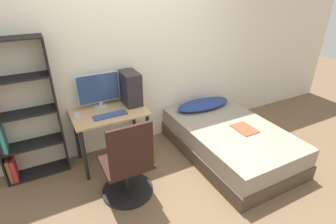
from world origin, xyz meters
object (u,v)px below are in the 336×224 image
Objects in this scene: office_chair at (128,169)px; keyboard at (110,115)px; bed at (229,140)px; bookshelf at (16,121)px; pc_tower at (130,88)px; monitor at (99,89)px.

keyboard is at bearing 87.34° from office_chair.
office_chair is 1.51m from bed.
bookshelf is 2.64m from bed.
monitor is at bearing 166.29° from pc_tower.
office_chair is 1.84× the size of monitor.
monitor reaches higher than pc_tower.
bookshelf is 1.38m from office_chair.
pc_tower is (1.35, -0.06, 0.17)m from bookshelf.
pc_tower is (0.38, -0.09, -0.02)m from monitor.
bed is 1.64m from keyboard.
bookshelf is 3.91× the size of pc_tower.
pc_tower is at bearing 32.67° from keyboard.
bed is (1.50, 0.12, -0.15)m from office_chair.
bookshelf is 1.36m from pc_tower.
monitor is 0.39m from pc_tower.
bed is at bearing -32.78° from pc_tower.
monitor reaches higher than office_chair.
bookshelf is 3.13× the size of monitor.
office_chair is at bearing -114.45° from pc_tower.
bookshelf is 0.91× the size of bed.
monitor is at bearing 95.49° from keyboard.
monitor is 0.39m from keyboard.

